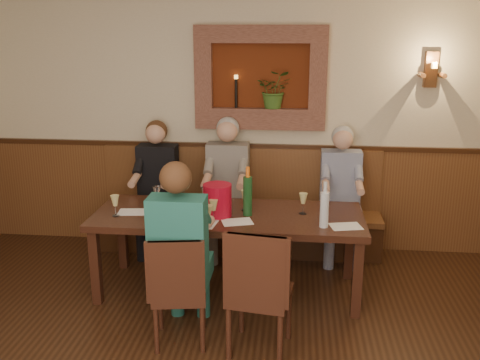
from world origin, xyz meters
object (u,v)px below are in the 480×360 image
Objects in this scene: chair_near_left at (180,311)px; person_bench_left at (157,199)px; dining_table at (228,221)px; chair_near_right at (259,315)px; wine_bottle_green_a at (248,195)px; wine_bottle_green_b at (172,193)px; bench at (239,221)px; person_chair_front at (182,265)px; person_bench_mid at (227,199)px; person_bench_right at (340,206)px; water_bottle at (324,209)px; spittoon_bucket at (217,200)px.

person_bench_left is at bearing 100.70° from chair_near_left.
chair_near_right is (0.35, -0.94, -0.38)m from dining_table.
wine_bottle_green_a is 0.68m from wine_bottle_green_b.
bench is 6.80× the size of wine_bottle_green_a.
person_bench_mid is at bearing 84.89° from person_chair_front.
person_bench_right reaches higher than dining_table.
water_bottle is at bearing -48.66° from person_bench_mid.
chair_near_right is 1.15m from spittoon_bucket.
dining_table is 1.67× the size of person_chair_front.
dining_table is at bearing -90.00° from bench.
water_bottle reaches higher than spittoon_bucket.
wine_bottle_green_a reaches higher than bench.
person_bench_left is 0.97m from wine_bottle_green_b.
wine_bottle_green_b is at bearing -151.86° from person_bench_right.
person_chair_front is at bearing -103.97° from spittoon_bucket.
person_bench_right is 2.09m from person_chair_front.
dining_table is 0.90m from water_bottle.
person_chair_front is at bearing -69.27° from person_bench_left.
person_chair_front is 3.26× the size of wine_bottle_green_a.
wine_bottle_green_a is (-0.88, -0.86, 0.36)m from person_bench_right.
person_bench_left is at bearing 140.66° from wine_bottle_green_a.
spittoon_bucket is at bearing -144.12° from dining_table.
person_bench_mid reaches higher than chair_near_right.
chair_near_left is at bearing -94.69° from person_bench_mid.
spittoon_bucket reaches higher than dining_table.
chair_near_left is 1.86m from person_bench_left.
person_bench_left is (-1.22, 1.78, 0.30)m from chair_near_right.
bench reaches higher than dining_table.
person_bench_left is 3.22× the size of wine_bottle_green_a.
person_bench_mid reaches higher than person_bench_right.
person_chair_front reaches higher than bench.
person_bench_right is 1.28m from wine_bottle_green_a.
water_bottle reaches higher than bench.
bench is 1.76m from person_chair_front.
person_bench_left reaches higher than dining_table.
spittoon_bucket is at bearing 76.03° from person_chair_front.
bench is at bearing 41.55° from person_bench_mid.
person_chair_front is (-0.27, -0.78, -0.08)m from dining_table.
wine_bottle_green_a is at bearing 161.22° from water_bottle.
person_chair_front reaches higher than dining_table.
wine_bottle_green_b is at bearing 177.72° from wine_bottle_green_a.
chair_near_right is at bearing -63.57° from spittoon_bucket.
person_bench_left is 1.93m from person_bench_right.
dining_table is 0.82m from person_chair_front.
chair_near_left is 0.63× the size of person_chair_front.
wine_bottle_green_a is (0.44, 0.86, 0.67)m from chair_near_left.
water_bottle is at bearing 21.40° from chair_near_left.
person_bench_mid is at bearing 98.22° from dining_table.
wine_bottle_green_b reaches higher than chair_near_right.
person_bench_left is 0.99× the size of person_chair_front.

